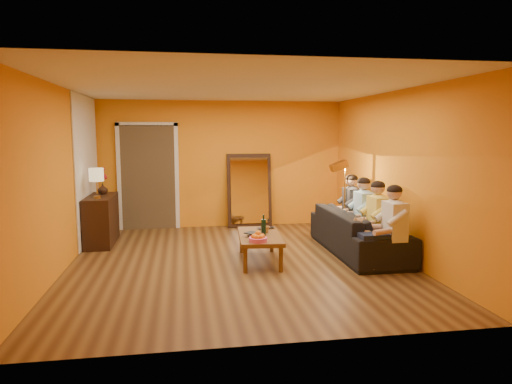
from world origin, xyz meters
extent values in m
cube|color=brown|center=(0.00, 0.00, 0.00)|extent=(5.00, 5.50, 0.00)
cube|color=white|center=(0.00, 0.00, 2.60)|extent=(5.00, 5.50, 0.00)
cube|color=orange|center=(0.00, 2.75, 1.30)|extent=(5.00, 0.00, 2.60)
cube|color=orange|center=(-2.50, 0.00, 1.30)|extent=(0.00, 5.50, 2.60)
cube|color=orange|center=(2.50, 0.00, 1.30)|extent=(0.00, 5.50, 2.60)
cube|color=white|center=(-2.48, 1.75, 1.30)|extent=(0.02, 1.90, 2.58)
cube|color=#3F2D19|center=(-1.50, 2.83, 1.05)|extent=(1.06, 0.30, 2.10)
cube|color=white|center=(-2.07, 2.71, 1.05)|extent=(0.08, 0.06, 2.20)
cube|color=white|center=(-0.93, 2.71, 1.05)|extent=(0.08, 0.06, 2.20)
cube|color=white|center=(-1.50, 2.71, 2.12)|extent=(1.22, 0.06, 0.08)
cube|color=black|center=(0.55, 2.63, 0.76)|extent=(0.92, 0.27, 1.51)
cube|color=white|center=(0.55, 2.59, 0.76)|extent=(0.78, 0.21, 1.35)
cube|color=black|center=(-2.24, 1.55, 0.42)|extent=(0.44, 1.18, 0.85)
imported|color=black|center=(2.00, 0.25, 0.35)|extent=(2.38, 0.93, 0.69)
cylinder|color=black|center=(0.37, -0.08, 0.58)|extent=(0.07, 0.07, 0.31)
imported|color=#B27F3F|center=(0.44, 0.09, 0.47)|extent=(0.13, 0.13, 0.10)
imported|color=black|center=(0.50, 0.32, 0.43)|extent=(0.33, 0.26, 0.02)
imported|color=black|center=(0.14, -0.23, 0.43)|extent=(0.23, 0.27, 0.02)
imported|color=#A5121D|center=(0.15, -0.22, 0.45)|extent=(0.23, 0.30, 0.02)
imported|color=black|center=(0.14, -0.24, 0.47)|extent=(0.30, 0.30, 0.02)
imported|color=black|center=(-2.24, 1.80, 0.94)|extent=(0.18, 0.18, 0.19)
camera|label=1|loc=(-0.80, -6.68, 1.94)|focal=32.00mm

